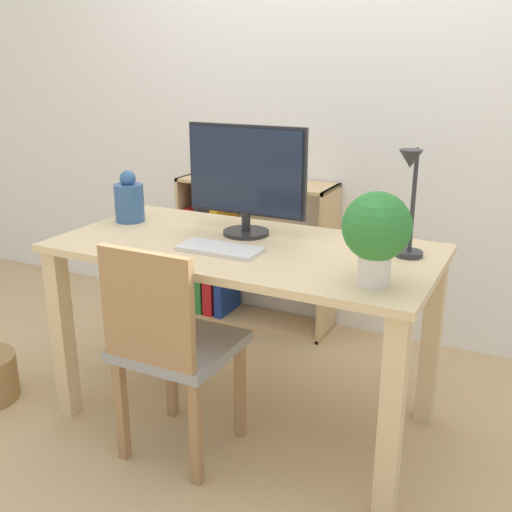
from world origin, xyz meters
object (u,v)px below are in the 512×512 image
at_px(bookshelf, 231,253).
at_px(desk_lamp, 410,194).
at_px(vase, 129,200).
at_px(potted_plant, 377,231).
at_px(chair, 170,344).
at_px(keyboard, 220,249).
at_px(monitor, 246,175).

bearing_deg(bookshelf, desk_lamp, -34.99).
bearing_deg(vase, potted_plant, -14.02).
bearing_deg(desk_lamp, potted_plant, -96.53).
height_order(desk_lamp, chair, desk_lamp).
xyz_separation_m(potted_plant, chair, (-0.68, -0.15, -0.47)).
distance_m(vase, desk_lamp, 1.23).
height_order(vase, bookshelf, vase).
height_order(keyboard, chair, chair).
bearing_deg(chair, keyboard, 79.75).
xyz_separation_m(desk_lamp, potted_plant, (-0.03, -0.29, -0.06)).
bearing_deg(bookshelf, keyboard, -63.07).
bearing_deg(chair, desk_lamp, 37.78).
bearing_deg(desk_lamp, keyboard, -162.92).
xyz_separation_m(vase, potted_plant, (1.19, -0.30, 0.08)).
distance_m(desk_lamp, potted_plant, 0.30).
bearing_deg(keyboard, bookshelf, 116.93).
relative_size(vase, bookshelf, 0.26).
distance_m(monitor, desk_lamp, 0.66).
bearing_deg(chair, potted_plant, 18.69).
xyz_separation_m(vase, bookshelf, (0.06, 0.80, -0.47)).
distance_m(potted_plant, chair, 0.84).
distance_m(vase, potted_plant, 1.23).
height_order(monitor, potted_plant, monitor).
bearing_deg(bookshelf, monitor, -56.94).
relative_size(potted_plant, chair, 0.35).
relative_size(monitor, keyboard, 1.63).
bearing_deg(chair, bookshelf, 115.56).
bearing_deg(desk_lamp, monitor, 175.83).
distance_m(keyboard, chair, 0.39).
height_order(vase, potted_plant, potted_plant).
distance_m(keyboard, desk_lamp, 0.72).
xyz_separation_m(keyboard, desk_lamp, (0.65, 0.20, 0.23)).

